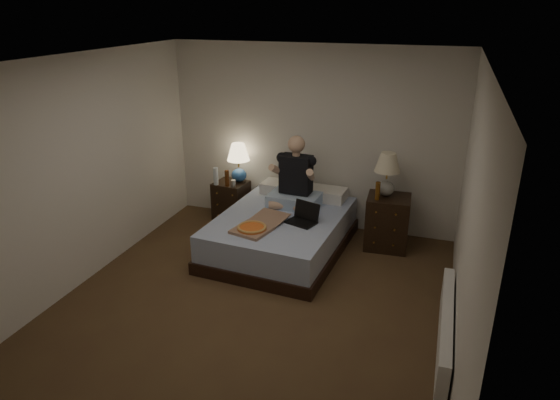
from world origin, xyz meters
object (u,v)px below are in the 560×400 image
(nightstand_right, at_px, (387,222))
(pizza_box, at_px, (252,228))
(bed, at_px, (281,233))
(water_bottle, at_px, (216,176))
(lamp_right, at_px, (387,174))
(beer_bottle_left, at_px, (227,178))
(soda_can, at_px, (233,183))
(nightstand_left, at_px, (231,201))
(radiator, at_px, (445,329))
(laptop, at_px, (301,214))
(person, at_px, (295,172))
(beer_bottle_right, at_px, (378,191))
(lamp_left, at_px, (239,163))

(nightstand_right, height_order, pizza_box, nightstand_right)
(bed, distance_m, nightstand_right, 1.37)
(water_bottle, distance_m, pizza_box, 1.48)
(lamp_right, bearing_deg, beer_bottle_left, -179.06)
(bed, xyz_separation_m, nightstand_right, (1.26, 0.54, 0.10))
(soda_can, bearing_deg, nightstand_left, 125.61)
(lamp_right, distance_m, radiator, 2.25)
(beer_bottle_left, relative_size, radiator, 0.14)
(laptop, bearing_deg, lamp_right, 57.35)
(nightstand_right, relative_size, lamp_right, 1.24)
(nightstand_right, distance_m, person, 1.35)
(water_bottle, xyz_separation_m, beer_bottle_right, (2.28, -0.15, 0.11))
(nightstand_right, distance_m, pizza_box, 1.81)
(nightstand_right, relative_size, soda_can, 6.95)
(radiator, bearing_deg, water_bottle, 149.15)
(beer_bottle_left, bearing_deg, nightstand_right, -0.17)
(pizza_box, bearing_deg, radiator, -6.65)
(lamp_right, height_order, person, person)
(nightstand_right, xyz_separation_m, laptop, (-0.95, -0.68, 0.26))
(nightstand_right, bearing_deg, laptop, -148.06)
(soda_can, bearing_deg, lamp_right, 1.12)
(bed, xyz_separation_m, beer_bottle_left, (-0.98, 0.54, 0.45))
(nightstand_right, xyz_separation_m, water_bottle, (-2.41, 0.01, 0.36))
(soda_can, distance_m, pizza_box, 1.30)
(lamp_left, bearing_deg, radiator, -36.02)
(bed, relative_size, nightstand_left, 3.35)
(lamp_left, xyz_separation_m, soda_can, (0.01, -0.24, -0.23))
(water_bottle, distance_m, soda_can, 0.28)
(nightstand_left, relative_size, water_bottle, 2.31)
(lamp_left, xyz_separation_m, water_bottle, (-0.25, -0.23, -0.15))
(nightstand_right, distance_m, lamp_right, 0.63)
(person, bearing_deg, nightstand_right, 11.36)
(water_bottle, relative_size, person, 0.27)
(pizza_box, bearing_deg, beer_bottle_left, 139.85)
(water_bottle, bearing_deg, person, -8.06)
(soda_can, xyz_separation_m, beer_bottle_right, (2.01, -0.14, 0.18))
(laptop, bearing_deg, person, 133.99)
(soda_can, relative_size, pizza_box, 0.13)
(bed, relative_size, pizza_box, 2.55)
(beer_bottle_right, relative_size, radiator, 0.14)
(soda_can, distance_m, laptop, 1.37)
(soda_can, xyz_separation_m, radiator, (2.93, -1.90, -0.43))
(bed, xyz_separation_m, water_bottle, (-1.15, 0.54, 0.46))
(bed, bearing_deg, laptop, -21.49)
(nightstand_left, relative_size, lamp_left, 1.03)
(lamp_right, bearing_deg, bed, -154.34)
(beer_bottle_right, height_order, person, person)
(lamp_left, bearing_deg, person, -22.77)
(soda_can, distance_m, radiator, 3.52)
(beer_bottle_right, bearing_deg, water_bottle, 176.30)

